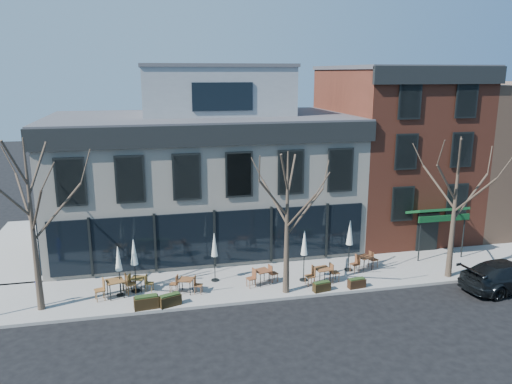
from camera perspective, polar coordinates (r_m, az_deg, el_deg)
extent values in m
plane|color=black|center=(28.26, -4.71, -8.89)|extent=(120.00, 120.00, 0.00)
cube|color=gray|center=(26.90, 2.92, -9.89)|extent=(33.50, 4.70, 0.15)
cube|color=gray|center=(34.54, -25.11, -5.81)|extent=(4.50, 12.00, 0.15)
cube|color=silver|center=(31.83, -6.11, 1.20)|extent=(18.00, 10.00, 8.00)
cube|color=#47474C|center=(31.22, -6.29, 8.48)|extent=(18.30, 10.30, 0.30)
cube|color=black|center=(26.22, -4.99, 6.45)|extent=(18.30, 0.25, 1.10)
cube|color=black|center=(31.59, -23.05, 6.64)|extent=(0.25, 10.30, 1.10)
cube|color=black|center=(27.54, -4.77, -5.28)|extent=(17.20, 0.12, 3.00)
cube|color=black|center=(31.69, -22.31, -3.74)|extent=(0.12, 7.50, 3.00)
cube|color=gray|center=(32.24, -4.77, 11.43)|extent=(9.00, 6.50, 3.00)
cube|color=brown|center=(35.41, 15.28, 4.52)|extent=(8.00, 10.00, 11.00)
cube|color=#47474C|center=(35.01, 15.86, 13.52)|extent=(8.20, 10.20, 0.25)
cube|color=black|center=(30.59, 20.41, 12.42)|extent=(8.20, 0.25, 1.00)
cube|color=#0D391A|center=(30.99, 19.98, -1.99)|extent=(3.20, 1.66, 0.67)
cube|color=black|center=(32.09, 18.98, -4.46)|extent=(1.40, 0.10, 2.50)
cube|color=#8C664C|center=(41.84, 26.84, 4.17)|extent=(12.00, 12.00, 10.00)
cone|color=#382B21|center=(24.19, -24.17, -3.64)|extent=(0.34, 0.34, 7.92)
cylinder|color=#382B21|center=(24.02, -21.73, -2.11)|extent=(2.23, 0.50, 2.48)
cylinder|color=#382B21|center=(24.95, -24.99, -0.77)|extent=(1.03, 2.05, 2.14)
cylinder|color=#382B21|center=(23.72, -26.66, -0.36)|extent=(1.80, 0.75, 2.21)
cylinder|color=#382B21|center=(22.95, -23.76, -2.04)|extent=(1.03, 2.04, 2.28)
cone|color=#382B21|center=(24.00, 3.56, -3.67)|extent=(0.34, 0.34, 7.04)
cylinder|color=#382B21|center=(24.29, 5.62, -2.25)|extent=(2.00, 0.46, 2.21)
cylinder|color=#382B21|center=(24.45, 2.13, -1.10)|extent=(0.93, 1.84, 1.91)
cylinder|color=#382B21|center=(23.19, 2.02, -0.75)|extent=(1.61, 0.68, 1.97)
cylinder|color=#382B21|center=(23.10, 5.13, -2.22)|extent=(0.93, 1.83, 2.03)
cone|color=#382B21|center=(27.75, 21.73, -1.78)|extent=(0.34, 0.34, 7.48)
cylinder|color=#382B21|center=(28.34, 23.31, -0.50)|extent=(2.12, 0.48, 2.35)
cylinder|color=#382B21|center=(28.03, 20.14, 0.56)|extent=(0.98, 1.94, 2.03)
cylinder|color=#382B21|center=(26.75, 20.93, 0.96)|extent=(1.71, 0.71, 2.09)
cylinder|color=#382B21|center=(27.07, 23.70, -0.39)|extent=(0.98, 1.94, 2.16)
imported|color=black|center=(28.57, 26.84, -8.51)|extent=(5.39, 2.76, 1.50)
cylinder|color=#0C129D|center=(25.46, -23.45, -11.32)|extent=(0.22, 0.22, 0.78)
cube|color=#0C129D|center=(25.20, -23.60, -9.93)|extent=(0.29, 0.26, 0.56)
cone|color=#0C129D|center=(25.08, -23.67, -9.23)|extent=(0.29, 0.29, 0.13)
cube|color=brown|center=(25.30, -15.82, -9.74)|extent=(0.99, 0.99, 0.05)
cylinder|color=black|center=(25.12, -16.31, -11.00)|extent=(0.05, 0.05, 0.82)
cylinder|color=black|center=(25.24, -14.88, -10.78)|extent=(0.05, 0.05, 0.82)
cylinder|color=black|center=(25.69, -16.63, -10.45)|extent=(0.05, 0.05, 0.82)
cylinder|color=black|center=(25.81, -15.22, -10.24)|extent=(0.05, 0.05, 0.82)
cube|color=brown|center=(25.79, -13.38, -9.54)|extent=(0.81, 0.81, 0.04)
cylinder|color=black|center=(25.78, -14.07, -10.40)|extent=(0.04, 0.04, 0.65)
cylinder|color=black|center=(25.62, -12.98, -10.49)|extent=(0.04, 0.04, 0.65)
cylinder|color=black|center=(26.22, -13.68, -9.96)|extent=(0.04, 0.04, 0.65)
cylinder|color=black|center=(26.06, -12.61, -10.05)|extent=(0.04, 0.04, 0.65)
cube|color=brown|center=(25.09, -8.02, -9.87)|extent=(0.85, 0.85, 0.04)
cylinder|color=black|center=(25.06, -8.75, -10.81)|extent=(0.04, 0.04, 0.69)
cylinder|color=black|center=(24.93, -7.55, -10.90)|extent=(0.04, 0.04, 0.69)
cylinder|color=black|center=(25.53, -8.43, -10.32)|extent=(0.04, 0.04, 0.69)
cylinder|color=black|center=(25.41, -7.25, -10.41)|extent=(0.04, 0.04, 0.69)
cube|color=brown|center=(25.77, 0.73, -8.98)|extent=(0.89, 0.89, 0.04)
cylinder|color=black|center=(25.56, 0.50, -10.09)|extent=(0.04, 0.04, 0.73)
cylinder|color=black|center=(25.83, 1.60, -9.83)|extent=(0.04, 0.04, 0.73)
cylinder|color=black|center=(26.01, -0.15, -9.65)|extent=(0.04, 0.04, 0.73)
cylinder|color=black|center=(26.27, 0.95, -9.41)|extent=(0.04, 0.04, 0.73)
cube|color=brown|center=(26.09, 7.61, -8.68)|extent=(0.85, 0.85, 0.04)
cylinder|color=black|center=(25.87, 7.29, -9.85)|extent=(0.04, 0.04, 0.78)
cylinder|color=black|center=(26.13, 8.50, -9.64)|extent=(0.04, 0.04, 0.78)
cylinder|color=black|center=(26.36, 6.68, -9.36)|extent=(0.04, 0.04, 0.78)
cylinder|color=black|center=(26.63, 7.87, -9.16)|extent=(0.04, 0.04, 0.78)
cube|color=brown|center=(28.17, 12.29, -7.24)|extent=(0.93, 0.93, 0.04)
cylinder|color=black|center=(27.92, 12.22, -8.28)|extent=(0.04, 0.04, 0.75)
cylinder|color=black|center=(28.30, 13.10, -8.03)|extent=(0.04, 0.04, 0.75)
cylinder|color=black|center=(28.32, 11.41, -7.93)|extent=(0.04, 0.04, 0.75)
cylinder|color=black|center=(28.69, 12.28, -7.68)|extent=(0.04, 0.04, 0.75)
cylinder|color=black|center=(25.68, -15.20, -11.30)|extent=(0.40, 0.40, 0.05)
cylinder|color=black|center=(25.29, -15.34, -9.28)|extent=(0.05, 0.05, 2.01)
cone|color=silver|center=(24.96, -15.47, -7.34)|extent=(0.33, 0.33, 1.19)
cylinder|color=black|center=(25.94, -13.53, -10.93)|extent=(0.44, 0.44, 0.06)
cylinder|color=black|center=(25.53, -13.66, -8.76)|extent=(0.05, 0.05, 2.18)
cone|color=silver|center=(25.18, -13.78, -6.68)|extent=(0.36, 0.36, 1.29)
cylinder|color=black|center=(26.55, -4.70, -10.00)|extent=(0.41, 0.41, 0.06)
cylinder|color=black|center=(26.16, -4.74, -7.97)|extent=(0.05, 0.05, 2.07)
cone|color=beige|center=(25.83, -4.78, -6.03)|extent=(0.34, 0.34, 1.22)
cylinder|color=black|center=(26.61, 5.45, -9.95)|extent=(0.43, 0.43, 0.06)
cylinder|color=black|center=(26.21, 5.50, -7.84)|extent=(0.05, 0.05, 2.17)
cone|color=silver|center=(25.87, 5.55, -5.81)|extent=(0.35, 0.35, 1.28)
cylinder|color=black|center=(28.22, 10.49, -8.71)|extent=(0.46, 0.46, 0.06)
cylinder|color=black|center=(27.83, 10.59, -6.60)|extent=(0.05, 0.05, 2.28)
cone|color=silver|center=(27.49, 10.68, -4.57)|extent=(0.37, 0.37, 1.35)
cube|color=black|center=(24.04, -12.42, -12.25)|extent=(1.16, 0.57, 0.56)
cube|color=#1E3314|center=(23.91, -12.46, -11.60)|extent=(1.04, 0.47, 0.09)
cube|color=#2E210F|center=(24.10, -9.79, -12.12)|extent=(1.09, 0.72, 0.51)
cube|color=#1E3314|center=(23.98, -9.81, -11.53)|extent=(0.97, 0.61, 0.08)
cube|color=black|center=(25.43, 7.52, -10.70)|extent=(0.93, 0.50, 0.44)
cube|color=#1E3314|center=(25.33, 7.53, -10.21)|extent=(0.83, 0.42, 0.07)
cube|color=black|center=(26.09, 11.44, -10.21)|extent=(0.93, 0.45, 0.45)
cube|color=#1E3314|center=(25.99, 11.46, -9.72)|extent=(0.83, 0.37, 0.07)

